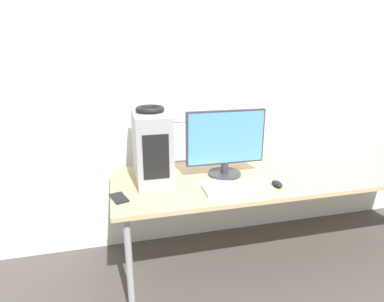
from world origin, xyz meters
name	(u,v)px	position (x,y,z in m)	size (l,w,h in m)	color
ground_plane	(315,289)	(0.00, 0.00, 0.00)	(14.00, 14.00, 0.00)	#47423D
wall_back	(270,73)	(0.00, 0.87, 1.35)	(8.00, 0.07, 2.70)	silver
desk	(295,176)	(0.00, 0.37, 0.66)	(2.57, 0.74, 0.70)	tan
pc_tower	(152,147)	(-1.01, 0.47, 0.93)	(0.22, 0.44, 0.45)	#9E9EA3
headphones	(150,109)	(-1.01, 0.47, 1.17)	(0.18, 0.18, 0.04)	black
monitor_main	(226,142)	(-0.52, 0.43, 0.94)	(0.54, 0.22, 0.45)	#333338
keyboard	(237,188)	(-0.52, 0.18, 0.72)	(0.42, 0.17, 0.02)	silver
mouse	(277,184)	(-0.26, 0.16, 0.72)	(0.05, 0.10, 0.04)	black
cell_phone	(119,198)	(-1.24, 0.22, 0.71)	(0.12, 0.16, 0.01)	black
paper_sheet_left	(223,188)	(-0.60, 0.22, 0.71)	(0.29, 0.34, 0.00)	white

